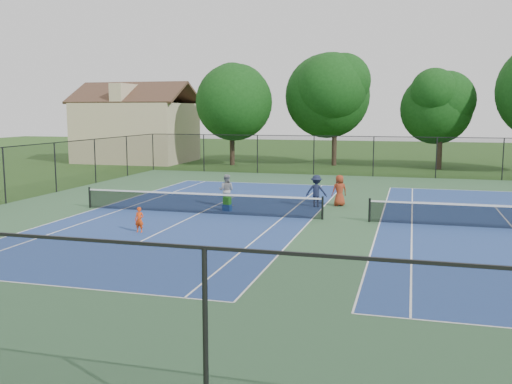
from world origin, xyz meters
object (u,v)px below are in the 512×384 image
(tree_back_a, at_px, (232,98))
(tree_back_b, at_px, (335,91))
(bystander_b, at_px, (316,191))
(child_player, at_px, (139,220))
(bystander_c, at_px, (339,190))
(ball_crate, at_px, (227,208))
(ball_hopper, at_px, (227,201))
(clapboard_house, at_px, (137,130))
(tree_back_c, at_px, (442,104))
(instructor, at_px, (226,190))

(tree_back_a, bearing_deg, tree_back_b, 12.53)
(bystander_b, bearing_deg, child_player, 53.61)
(bystander_c, relative_size, ball_crate, 4.00)
(tree_back_a, distance_m, ball_crate, 24.75)
(tree_back_a, relative_size, ball_hopper, 23.73)
(child_player, relative_size, bystander_b, 0.63)
(clapboard_house, distance_m, bystander_c, 30.67)
(tree_back_b, relative_size, ball_hopper, 26.01)
(child_player, distance_m, bystander_c, 11.16)
(child_player, relative_size, ball_hopper, 2.68)
(child_player, distance_m, bystander_b, 9.98)
(clapboard_house, relative_size, bystander_c, 6.64)
(bystander_c, bearing_deg, bystander_b, 1.29)
(tree_back_a, bearing_deg, bystander_c, -58.61)
(child_player, distance_m, ball_hopper, 6.01)
(tree_back_c, relative_size, bystander_c, 5.17)
(instructor, distance_m, ball_hopper, 1.40)
(child_player, distance_m, ball_crate, 6.02)
(clapboard_house, relative_size, bystander_b, 6.53)
(instructor, distance_m, bystander_c, 5.86)
(tree_back_c, xyz_separation_m, instructor, (-11.40, -22.70, -4.64))
(clapboard_house, relative_size, instructor, 6.46)
(tree_back_a, xyz_separation_m, ball_crate, (7.06, -22.98, -5.88))
(child_player, bearing_deg, bystander_b, 51.04)
(tree_back_b, xyz_separation_m, ball_hopper, (-1.94, -24.98, -6.08))
(tree_back_a, bearing_deg, bystander_b, -61.72)
(instructor, relative_size, bystander_c, 1.03)
(instructor, bearing_deg, ball_crate, 107.58)
(bystander_b, bearing_deg, bystander_c, -149.76)
(instructor, relative_size, ball_crate, 4.11)
(bystander_c, bearing_deg, instructor, -12.28)
(bystander_b, height_order, ball_crate, bystander_b)
(ball_hopper, bearing_deg, clapboard_house, 125.43)
(tree_back_c, xyz_separation_m, ball_crate, (-10.94, -23.98, -5.32))
(tree_back_b, xyz_separation_m, ball_crate, (-1.94, -24.98, -6.43))
(tree_back_b, distance_m, bystander_b, 23.48)
(ball_crate, bearing_deg, tree_back_b, 85.57)
(tree_back_b, height_order, child_player, tree_back_b)
(clapboard_house, bearing_deg, tree_back_c, 0.00)
(tree_back_c, xyz_separation_m, child_player, (-12.81, -29.69, -4.96))
(bystander_b, distance_m, ball_hopper, 4.68)
(tree_back_c, distance_m, ball_crate, 26.89)
(tree_back_b, relative_size, child_player, 9.69)
(instructor, bearing_deg, tree_back_a, -75.31)
(tree_back_c, bearing_deg, instructor, -116.67)
(tree_back_c, height_order, ball_crate, tree_back_c)
(tree_back_c, height_order, clapboard_house, tree_back_c)
(tree_back_b, bearing_deg, instructor, -95.78)
(ball_crate, bearing_deg, instructor, 109.80)
(tree_back_b, xyz_separation_m, instructor, (-2.40, -23.70, -5.76))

